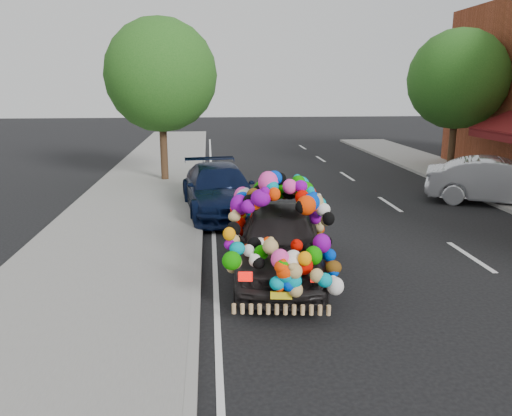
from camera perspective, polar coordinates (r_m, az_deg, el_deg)
The scene contains 9 objects.
ground at distance 10.75m, azimuth 6.07°, elevation -6.15°, with size 100.00×100.00×0.00m, color black.
sidewalk at distance 10.76m, azimuth -17.14°, elevation -6.35°, with size 4.00×60.00×0.12m, color gray.
kerb at distance 10.53m, azimuth -6.64°, elevation -6.22°, with size 0.15×60.00×0.13m, color gray.
lane_markings at distance 11.97m, azimuth 23.28°, elevation -5.10°, with size 6.00×50.00×0.01m, color silver, non-canonical shape.
tree_near_sidewalk at distance 19.47m, azimuth -10.85°, elevation 14.67°, with size 4.20×4.20×6.13m.
tree_far_b at distance 22.30m, azimuth 22.09°, elevation 13.46°, with size 4.00×4.00×5.90m.
plush_art_car at distance 9.66m, azimuth 2.82°, elevation -1.92°, with size 2.55×4.51×2.04m.
navy_sedan at distance 14.70m, azimuth -4.24°, elevation 2.15°, with size 1.94×4.76×1.38m, color black.
silver_hatchback at distance 17.43m, azimuth 26.09°, elevation 2.73°, with size 1.54×4.40×1.45m, color #AEB0B6.
Camera 1 is at (-2.07, -9.89, 3.66)m, focal length 35.00 mm.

